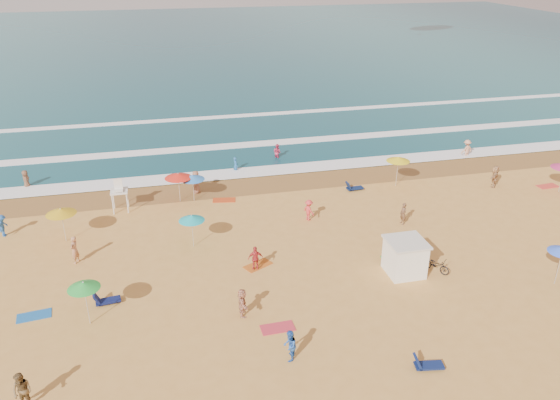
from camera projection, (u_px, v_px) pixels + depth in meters
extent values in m
plane|color=gold|center=(285.00, 265.00, 32.84)|extent=(220.00, 220.00, 0.00)
cube|color=#0C4756|center=(184.00, 45.00, 107.01)|extent=(220.00, 140.00, 0.18)
plane|color=olive|center=(249.00, 185.00, 43.88)|extent=(220.00, 220.00, 0.00)
cube|color=white|center=(243.00, 173.00, 46.04)|extent=(200.00, 2.20, 0.05)
cube|color=white|center=(231.00, 146.00, 52.23)|extent=(200.00, 1.60, 0.05)
cube|color=white|center=(218.00, 117.00, 61.06)|extent=(200.00, 1.20, 0.05)
cube|color=white|center=(405.00, 258.00, 31.67)|extent=(2.00, 2.00, 2.00)
cube|color=silver|center=(407.00, 242.00, 31.22)|extent=(2.20, 2.20, 0.12)
imported|color=black|center=(436.00, 265.00, 32.03)|extent=(1.44, 1.75, 0.90)
cone|color=red|center=(178.00, 176.00, 40.22)|extent=(2.01, 2.01, 0.35)
cone|color=#307FDC|center=(193.00, 177.00, 40.43)|extent=(1.80, 1.80, 0.35)
cone|color=green|center=(83.00, 285.00, 26.77)|extent=(1.60, 1.60, 0.35)
cone|color=#16AAB6|center=(192.00, 218.00, 34.05)|extent=(1.63, 1.63, 0.35)
cone|color=gold|center=(61.00, 211.00, 34.63)|extent=(1.91, 1.91, 0.35)
cone|color=yellow|center=(398.00, 159.00, 42.82)|extent=(1.85, 1.85, 0.35)
cube|color=#0E1648|center=(108.00, 301.00, 29.24)|extent=(1.36, 0.71, 0.34)
cube|color=#0F1D4D|center=(429.00, 365.00, 24.71)|extent=(1.37, 0.76, 0.34)
cube|color=#0E1D46|center=(355.00, 188.00, 42.91)|extent=(1.33, 0.64, 0.34)
cube|color=#1B5EAB|center=(34.00, 316.00, 28.30)|extent=(1.79, 1.06, 0.03)
cube|color=#C84016|center=(224.00, 200.00, 41.25)|extent=(1.82, 1.13, 0.03)
cube|color=#C32E3D|center=(278.00, 328.00, 27.40)|extent=(1.72, 0.90, 0.03)
cube|color=#BA5617|center=(258.00, 265.00, 32.80)|extent=(1.91, 1.55, 0.03)
cube|color=green|center=(396.00, 259.00, 33.49)|extent=(1.78, 1.04, 0.03)
cube|color=#D33F31|center=(548.00, 186.00, 43.65)|extent=(1.76, 0.99, 0.03)
imported|color=#B87A55|center=(74.00, 250.00, 32.76)|extent=(0.65, 0.76, 1.76)
imported|color=#D53559|center=(277.00, 152.00, 49.31)|extent=(0.94, 0.97, 1.57)
imported|color=tan|center=(467.00, 150.00, 49.57)|extent=(1.33, 0.98, 1.85)
imported|color=#225F9F|center=(236.00, 165.00, 46.45)|extent=(0.45, 0.60, 1.50)
imported|color=brown|center=(26.00, 180.00, 43.26)|extent=(0.74, 0.94, 1.68)
imported|color=#925B43|center=(196.00, 182.00, 42.15)|extent=(0.75, 0.98, 1.81)
imported|color=tan|center=(242.00, 303.00, 28.05)|extent=(0.56, 1.48, 1.57)
imported|color=#DF3739|center=(309.00, 210.00, 37.97)|extent=(0.92, 1.13, 1.52)
imported|color=brown|center=(403.00, 214.00, 37.43)|extent=(0.44, 0.60, 1.55)
imported|color=blue|center=(290.00, 346.00, 25.00)|extent=(0.84, 0.93, 1.58)
imported|color=red|center=(255.00, 258.00, 32.08)|extent=(0.92, 0.43, 1.54)
imported|color=#255EB1|center=(3.00, 226.00, 35.85)|extent=(0.77, 1.08, 1.52)
imported|color=tan|center=(495.00, 176.00, 43.24)|extent=(1.45, 1.62, 1.78)
imported|color=brown|center=(22.00, 391.00, 22.32)|extent=(1.05, 0.96, 1.76)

